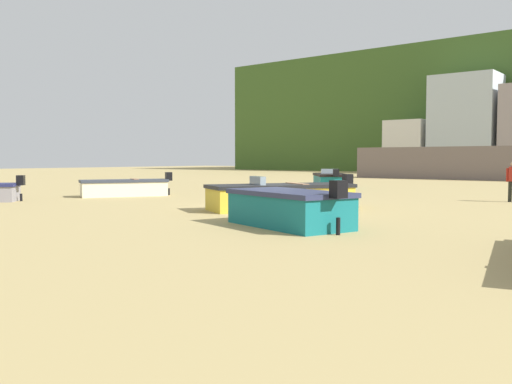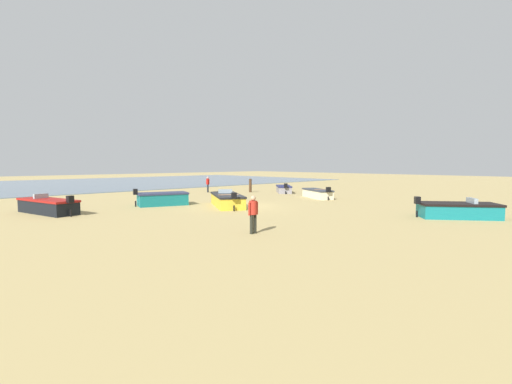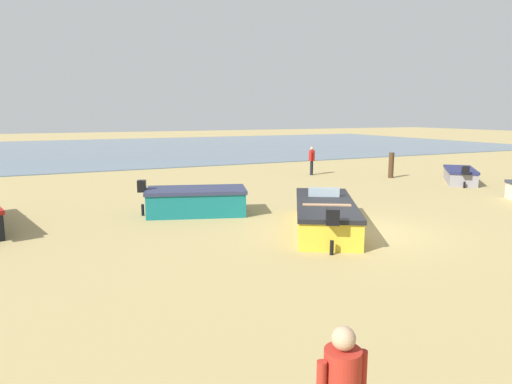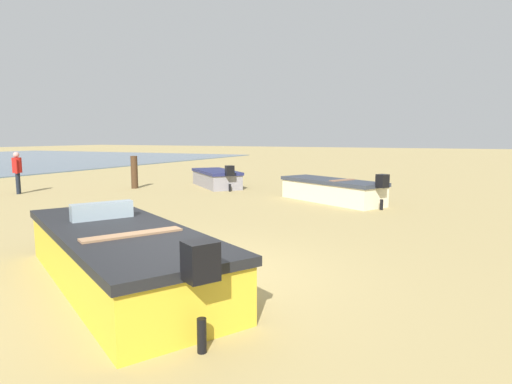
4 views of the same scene
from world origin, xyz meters
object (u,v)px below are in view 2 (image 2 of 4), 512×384
Objects in this scene: boat_teal_1 at (162,199)px; beach_walker_distant at (208,183)px; mooring_post_near_water at (250,185)px; boat_black_2 at (48,206)px; boat_yellow_3 at (227,200)px; beach_walker_foreground at (253,211)px; boat_grey_0 at (284,189)px; boat_teal_4 at (458,210)px; boat_cream_5 at (317,194)px.

beach_walker_distant reaches higher than boat_teal_1.
mooring_post_near_water is at bearing -88.38° from beach_walker_distant.
mooring_post_near_water is at bearing -3.36° from boat_black_2.
boat_black_2 is at bearing -175.32° from boat_yellow_3.
beach_walker_distant is (-11.67, -19.03, 0.00)m from beach_walker_foreground.
boat_grey_0 is 0.69× the size of boat_black_2.
boat_yellow_3 is at bearing -104.32° from boat_teal_4.
boat_black_2 is at bearing 9.29° from mooring_post_near_water.
boat_cream_5 is at bearing -28.49° from boat_black_2.
beach_walker_foreground is (14.95, 16.13, 0.26)m from mooring_post_near_water.
boat_teal_1 is at bearing -100.66° from beach_walker_foreground.
boat_grey_0 is 2.10× the size of beach_walker_foreground.
boat_grey_0 is at bearing -11.85° from boat_black_2.
boat_grey_0 is 21.49m from beach_walker_foreground.
beach_walker_foreground is (5.37, 8.25, 0.51)m from boat_yellow_3.
mooring_post_near_water reaches higher than boat_teal_1.
beach_walker_foreground reaches higher than boat_grey_0.
beach_walker_foreground is (-4.53, 12.94, 0.51)m from boat_black_2.
beach_walker_distant reaches higher than boat_cream_5.
boat_teal_1 is 0.91× the size of boat_teal_4.
mooring_post_near_water is at bearing -138.82° from boat_teal_4.
boat_teal_4 is 2.61× the size of beach_walker_distant.
mooring_post_near_water is (-0.21, -8.65, 0.30)m from boat_cream_5.
boat_black_2 is at bearing 153.74° from beach_walker_distant.
boat_grey_0 is 0.89× the size of boat_teal_1.
boat_grey_0 is 12.58m from boat_yellow_3.
boat_teal_4 is at bearing -61.08° from boat_black_2.
boat_teal_4 is (-8.57, 16.52, -0.04)m from boat_teal_1.
boat_yellow_3 is 14.04m from boat_teal_4.
boat_teal_1 reaches higher than boat_cream_5.
boat_teal_1 is 0.77× the size of boat_black_2.
mooring_post_near_water is at bearing 69.52° from boat_yellow_3.
mooring_post_near_water is 4.39m from beach_walker_distant.
boat_teal_4 is at bearing -78.30° from boat_cream_5.
boat_teal_4 is 2.61× the size of beach_walker_foreground.
beach_walker_distant is at bearing 145.56° from boat_teal_1.
boat_yellow_3 is at bearing 56.26° from boat_teal_1.
mooring_post_near_water reaches higher than boat_cream_5.
boat_cream_5 is at bearing -145.17° from boat_teal_4.
boat_yellow_3 reaches higher than boat_grey_0.
boat_teal_1 is (14.45, 1.32, 0.09)m from boat_grey_0.
boat_yellow_3 is (-2.91, 3.68, -0.03)m from boat_teal_1.
beach_walker_foreground is at bearing -124.35° from boat_cream_5.
mooring_post_near_water reaches higher than boat_grey_0.
boat_cream_5 is at bearing 88.00° from boat_teal_1.
beach_walker_distant is at bearing 133.60° from boat_cream_5.
boat_cream_5 is 2.48× the size of beach_walker_foreground.
beach_walker_foreground reaches higher than boat_cream_5.
boat_yellow_3 is at bearing -38.05° from boat_black_2.
mooring_post_near_water is (-19.48, -3.19, 0.25)m from boat_black_2.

